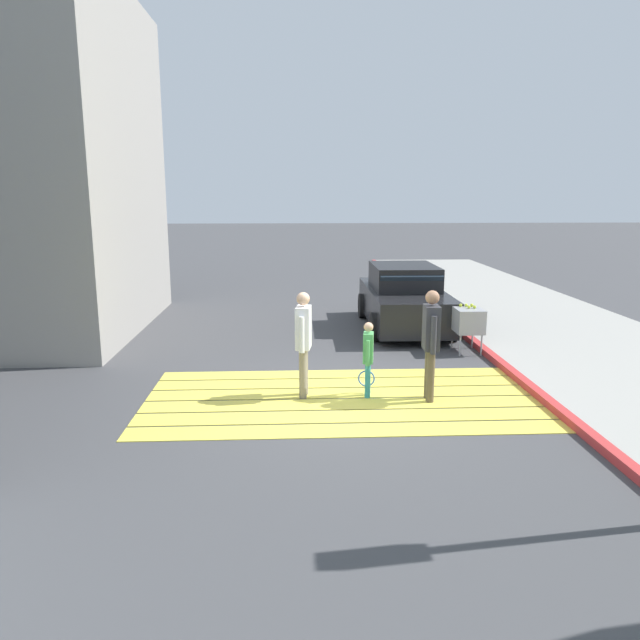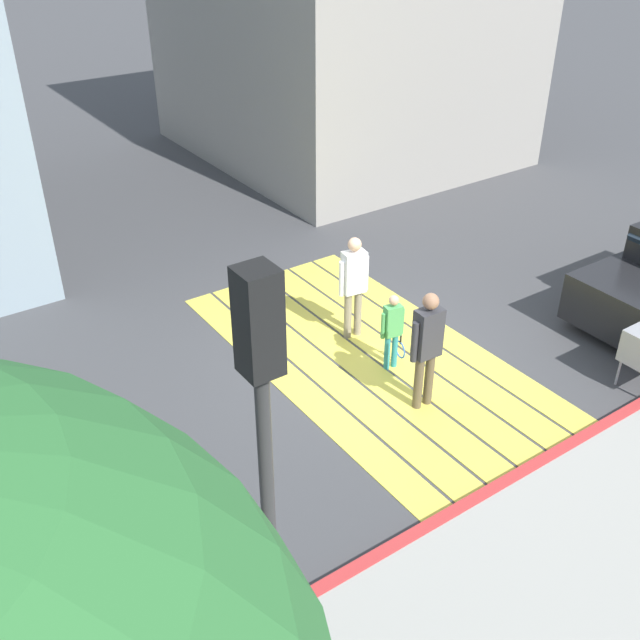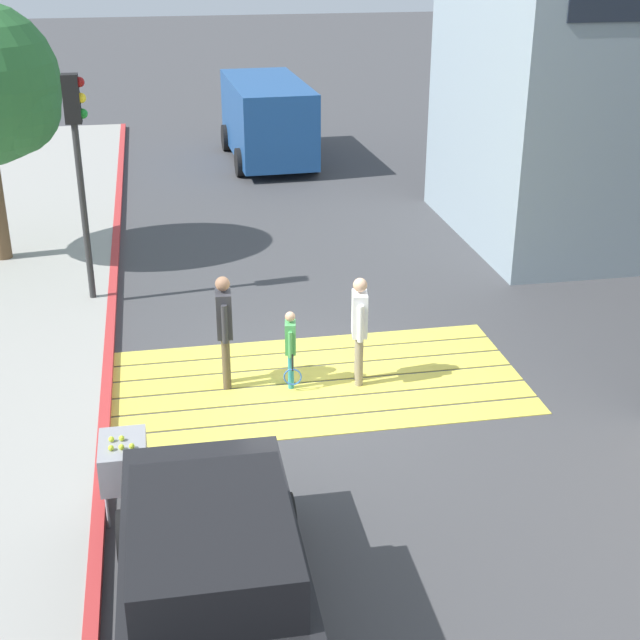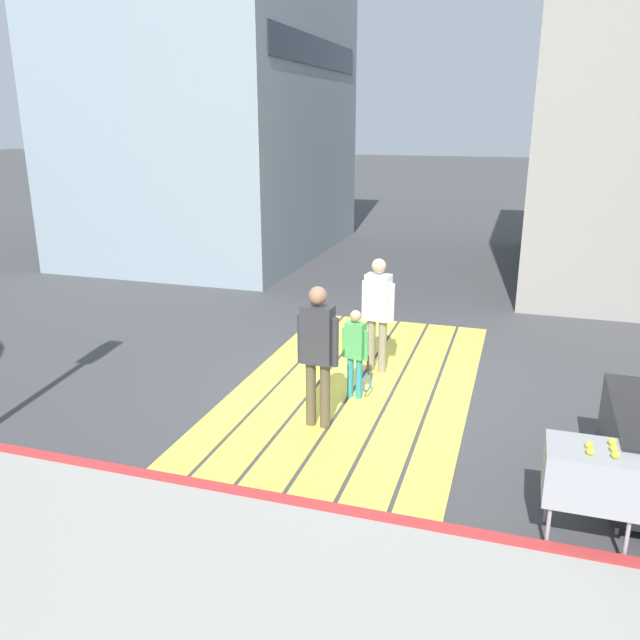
{
  "view_description": "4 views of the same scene",
  "coord_description": "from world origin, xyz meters",
  "px_view_note": "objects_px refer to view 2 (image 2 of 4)",
  "views": [
    {
      "loc": [
        0.81,
        9.43,
        3.31
      ],
      "look_at": [
        0.33,
        -0.49,
        1.23
      ],
      "focal_mm": 33.96,
      "sensor_mm": 36.0,
      "label": 1
    },
    {
      "loc": [
        -7.41,
        6.06,
        6.49
      ],
      "look_at": [
        -0.05,
        0.96,
        1.02
      ],
      "focal_mm": 41.21,
      "sensor_mm": 36.0,
      "label": 2
    },
    {
      "loc": [
        -2.27,
        -12.43,
        6.65
      ],
      "look_at": [
        -0.05,
        -0.49,
        1.28
      ],
      "focal_mm": 50.93,
      "sensor_mm": 36.0,
      "label": 3
    },
    {
      "loc": [
        -8.44,
        -2.12,
        3.71
      ],
      "look_at": [
        0.23,
        0.63,
        0.87
      ],
      "focal_mm": 36.33,
      "sensor_mm": 36.0,
      "label": 4
    }
  ],
  "objects_px": {
    "pedestrian_adult_trailing": "(427,343)",
    "pedestrian_child_with_racket": "(393,328)",
    "pedestrian_adult_lead": "(354,281)",
    "traffic_light_corner": "(262,410)"
  },
  "relations": [
    {
      "from": "pedestrian_adult_trailing",
      "to": "pedestrian_child_with_racket",
      "type": "distance_m",
      "value": 1.06
    },
    {
      "from": "pedestrian_adult_lead",
      "to": "pedestrian_child_with_racket",
      "type": "distance_m",
      "value": 1.1
    },
    {
      "from": "traffic_light_corner",
      "to": "pedestrian_child_with_racket",
      "type": "relative_size",
      "value": 3.35
    },
    {
      "from": "traffic_light_corner",
      "to": "pedestrian_adult_lead",
      "type": "relative_size",
      "value": 2.41
    },
    {
      "from": "traffic_light_corner",
      "to": "pedestrian_child_with_racket",
      "type": "bearing_deg",
      "value": -52.02
    },
    {
      "from": "traffic_light_corner",
      "to": "pedestrian_adult_lead",
      "type": "bearing_deg",
      "value": -44.2
    },
    {
      "from": "traffic_light_corner",
      "to": "pedestrian_adult_lead",
      "type": "xyz_separation_m",
      "value": [
        4.2,
        -4.08,
        -2.01
      ]
    },
    {
      "from": "pedestrian_adult_trailing",
      "to": "traffic_light_corner",
      "type": "bearing_deg",
      "value": 119.72
    },
    {
      "from": "traffic_light_corner",
      "to": "pedestrian_adult_trailing",
      "type": "xyz_separation_m",
      "value": [
        2.17,
        -3.8,
        -1.98
      ]
    },
    {
      "from": "traffic_light_corner",
      "to": "pedestrian_adult_trailing",
      "type": "height_order",
      "value": "traffic_light_corner"
    }
  ]
}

